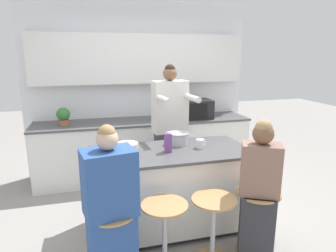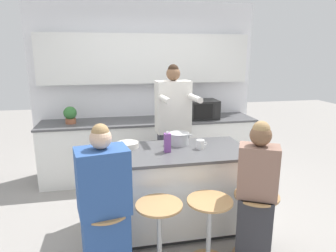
{
  "view_description": "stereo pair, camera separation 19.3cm",
  "coord_description": "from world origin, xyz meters",
  "px_view_note": "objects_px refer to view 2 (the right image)",
  "views": [
    {
      "loc": [
        -0.8,
        -2.92,
        1.91
      ],
      "look_at": [
        0.0,
        0.08,
        1.15
      ],
      "focal_mm": 32.0,
      "sensor_mm": 36.0,
      "label": 1
    },
    {
      "loc": [
        -0.61,
        -2.97,
        1.91
      ],
      "look_at": [
        0.0,
        0.08,
        1.15
      ],
      "focal_mm": 32.0,
      "sensor_mm": 36.0,
      "label": 2
    }
  ],
  "objects_px": {
    "fruit_bowl": "(128,145)",
    "juice_carton": "(167,142)",
    "cooking_pot": "(179,139)",
    "bar_stool_leftmost": "(107,239)",
    "person_cooking": "(173,135)",
    "bar_stool_center_right": "(209,227)",
    "person_seated_near": "(256,199)",
    "banana_bunch": "(104,160)",
    "potted_plant": "(70,115)",
    "bar_stool_center_left": "(159,232)",
    "bar_stool_rightmost": "(255,221)",
    "person_wrapped_blanket": "(105,211)",
    "kitchen_island": "(169,189)",
    "coffee_cup_near": "(200,144)",
    "microwave": "(202,109)"
  },
  "relations": [
    {
      "from": "fruit_bowl",
      "to": "juice_carton",
      "type": "xyz_separation_m",
      "value": [
        0.4,
        -0.23,
        0.07
      ]
    },
    {
      "from": "cooking_pot",
      "to": "juice_carton",
      "type": "height_order",
      "value": "juice_carton"
    },
    {
      "from": "bar_stool_leftmost",
      "to": "person_cooking",
      "type": "relative_size",
      "value": 0.36
    },
    {
      "from": "bar_stool_center_right",
      "to": "person_seated_near",
      "type": "xyz_separation_m",
      "value": [
        0.43,
        -0.02,
        0.25
      ]
    },
    {
      "from": "bar_stool_center_right",
      "to": "fruit_bowl",
      "type": "distance_m",
      "value": 1.22
    },
    {
      "from": "bar_stool_center_right",
      "to": "person_cooking",
      "type": "xyz_separation_m",
      "value": [
        -0.03,
        1.38,
        0.5
      ]
    },
    {
      "from": "person_cooking",
      "to": "banana_bunch",
      "type": "xyz_separation_m",
      "value": [
        -0.88,
        -0.94,
        0.05
      ]
    },
    {
      "from": "person_cooking",
      "to": "potted_plant",
      "type": "xyz_separation_m",
      "value": [
        -1.36,
        0.8,
        0.16
      ]
    },
    {
      "from": "bar_stool_center_left",
      "to": "bar_stool_rightmost",
      "type": "height_order",
      "value": "same"
    },
    {
      "from": "person_cooking",
      "to": "person_wrapped_blanket",
      "type": "height_order",
      "value": "person_cooking"
    },
    {
      "from": "person_cooking",
      "to": "kitchen_island",
      "type": "bearing_deg",
      "value": -109.54
    },
    {
      "from": "coffee_cup_near",
      "to": "potted_plant",
      "type": "relative_size",
      "value": 0.48
    },
    {
      "from": "coffee_cup_near",
      "to": "bar_stool_rightmost",
      "type": "bearing_deg",
      "value": -62.8
    },
    {
      "from": "kitchen_island",
      "to": "cooking_pot",
      "type": "xyz_separation_m",
      "value": [
        0.15,
        0.19,
        0.51
      ]
    },
    {
      "from": "fruit_bowl",
      "to": "microwave",
      "type": "height_order",
      "value": "microwave"
    },
    {
      "from": "kitchen_island",
      "to": "bar_stool_leftmost",
      "type": "relative_size",
      "value": 2.63
    },
    {
      "from": "bar_stool_leftmost",
      "to": "juice_carton",
      "type": "distance_m",
      "value": 1.1
    },
    {
      "from": "juice_carton",
      "to": "kitchen_island",
      "type": "bearing_deg",
      "value": 48.18
    },
    {
      "from": "person_cooking",
      "to": "juice_carton",
      "type": "distance_m",
      "value": 0.79
    },
    {
      "from": "person_seated_near",
      "to": "juice_carton",
      "type": "height_order",
      "value": "person_seated_near"
    },
    {
      "from": "person_cooking",
      "to": "potted_plant",
      "type": "bearing_deg",
      "value": 145.32
    },
    {
      "from": "bar_stool_leftmost",
      "to": "juice_carton",
      "type": "xyz_separation_m",
      "value": [
        0.65,
        0.64,
        0.63
      ]
    },
    {
      "from": "person_wrapped_blanket",
      "to": "cooking_pot",
      "type": "relative_size",
      "value": 4.35
    },
    {
      "from": "bar_stool_leftmost",
      "to": "bar_stool_rightmost",
      "type": "xyz_separation_m",
      "value": [
        1.36,
        0.01,
        0.0
      ]
    },
    {
      "from": "potted_plant",
      "to": "banana_bunch",
      "type": "bearing_deg",
      "value": -74.42
    },
    {
      "from": "bar_stool_center_left",
      "to": "microwave",
      "type": "distance_m",
      "value": 2.47
    },
    {
      "from": "kitchen_island",
      "to": "person_seated_near",
      "type": "height_order",
      "value": "person_seated_near"
    },
    {
      "from": "person_seated_near",
      "to": "coffee_cup_near",
      "type": "height_order",
      "value": "person_seated_near"
    },
    {
      "from": "bar_stool_leftmost",
      "to": "bar_stool_center_left",
      "type": "height_order",
      "value": "same"
    },
    {
      "from": "cooking_pot",
      "to": "microwave",
      "type": "xyz_separation_m",
      "value": [
        0.68,
        1.27,
        0.08
      ]
    },
    {
      "from": "bar_stool_leftmost",
      "to": "fruit_bowl",
      "type": "xyz_separation_m",
      "value": [
        0.25,
        0.86,
        0.55
      ]
    },
    {
      "from": "bar_stool_center_left",
      "to": "cooking_pot",
      "type": "distance_m",
      "value": 1.1
    },
    {
      "from": "person_seated_near",
      "to": "fruit_bowl",
      "type": "xyz_separation_m",
      "value": [
        -1.09,
        0.89,
        0.31
      ]
    },
    {
      "from": "bar_stool_rightmost",
      "to": "person_seated_near",
      "type": "height_order",
      "value": "person_seated_near"
    },
    {
      "from": "coffee_cup_near",
      "to": "microwave",
      "type": "xyz_separation_m",
      "value": [
        0.49,
        1.47,
        0.1
      ]
    },
    {
      "from": "bar_stool_center_left",
      "to": "person_seated_near",
      "type": "height_order",
      "value": "person_seated_near"
    },
    {
      "from": "person_seated_near",
      "to": "coffee_cup_near",
      "type": "xyz_separation_m",
      "value": [
        -0.32,
        0.69,
        0.33
      ]
    },
    {
      "from": "person_seated_near",
      "to": "fruit_bowl",
      "type": "relative_size",
      "value": 5.66
    },
    {
      "from": "cooking_pot",
      "to": "coffee_cup_near",
      "type": "relative_size",
      "value": 2.64
    },
    {
      "from": "bar_stool_leftmost",
      "to": "coffee_cup_near",
      "type": "height_order",
      "value": "coffee_cup_near"
    },
    {
      "from": "bar_stool_rightmost",
      "to": "banana_bunch",
      "type": "height_order",
      "value": "banana_bunch"
    },
    {
      "from": "kitchen_island",
      "to": "bar_stool_rightmost",
      "type": "xyz_separation_m",
      "value": [
        0.68,
        -0.66,
        -0.08
      ]
    },
    {
      "from": "bar_stool_center_left",
      "to": "coffee_cup_near",
      "type": "bearing_deg",
      "value": 49.12
    },
    {
      "from": "person_wrapped_blanket",
      "to": "coffee_cup_near",
      "type": "height_order",
      "value": "person_wrapped_blanket"
    },
    {
      "from": "kitchen_island",
      "to": "person_wrapped_blanket",
      "type": "relative_size",
      "value": 1.23
    },
    {
      "from": "juice_carton",
      "to": "potted_plant",
      "type": "height_order",
      "value": "potted_plant"
    },
    {
      "from": "bar_stool_rightmost",
      "to": "microwave",
      "type": "distance_m",
      "value": 2.24
    },
    {
      "from": "coffee_cup_near",
      "to": "bar_stool_leftmost",
      "type": "bearing_deg",
      "value": -146.84
    },
    {
      "from": "cooking_pot",
      "to": "potted_plant",
      "type": "bearing_deg",
      "value": 135.01
    },
    {
      "from": "bar_stool_rightmost",
      "to": "potted_plant",
      "type": "relative_size",
      "value": 2.58
    }
  ]
}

